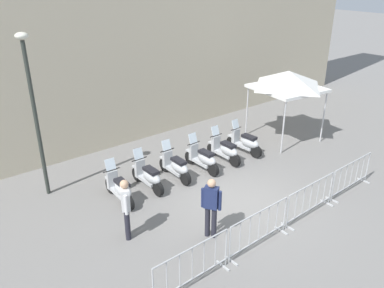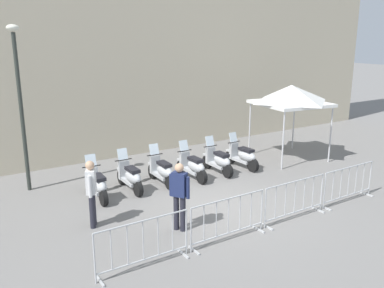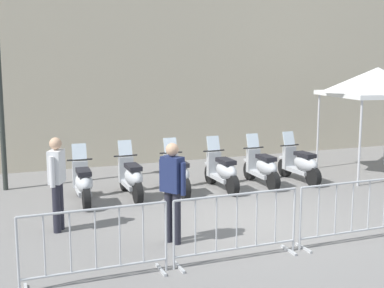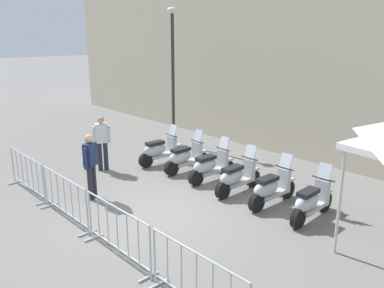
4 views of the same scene
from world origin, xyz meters
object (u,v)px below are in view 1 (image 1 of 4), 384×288
officer_near_row_end (211,205)px  barrier_segment_3 (351,176)px  motorcycle_4 (225,150)px  barrier_segment_1 (259,229)px  motorcycle_5 (245,142)px  barrier_segment_2 (310,199)px  street_lamp (33,101)px  barrier_segment_0 (192,267)px  motorcycle_0 (120,189)px  motorcycle_3 (203,159)px  officer_mid_plaza (126,206)px  canopy_tent (288,80)px  motorcycle_2 (176,167)px  motorcycle_1 (148,176)px

officer_near_row_end → barrier_segment_3: bearing=-3.9°
motorcycle_4 → barrier_segment_1: (-2.15, -4.46, 0.07)m
motorcycle_5 → barrier_segment_3: bearing=-74.7°
barrier_segment_2 → street_lamp: size_ratio=0.42×
barrier_segment_3 → street_lamp: street_lamp is taller
motorcycle_4 → barrier_segment_0: size_ratio=0.83×
barrier_segment_2 → officer_near_row_end: bearing=167.6°
barrier_segment_0 → officer_near_row_end: officer_near_row_end is taller
barrier_segment_1 → barrier_segment_2: (2.17, 0.31, 0.00)m
motorcycle_0 → motorcycle_3: bearing=7.8°
barrier_segment_0 → officer_mid_plaza: bearing=103.2°
barrier_segment_0 → street_lamp: size_ratio=0.42×
canopy_tent → barrier_segment_1: bearing=-138.0°
motorcycle_3 → barrier_segment_2: motorcycle_3 is taller
barrier_segment_0 → barrier_segment_3: size_ratio=1.00×
street_lamp → officer_near_row_end: bearing=-54.7°
barrier_segment_1 → street_lamp: size_ratio=0.42×
motorcycle_5 → barrier_segment_2: size_ratio=0.82×
motorcycle_0 → motorcycle_3: (3.29, 0.45, 0.00)m
motorcycle_2 → officer_near_row_end: officer_near_row_end is taller
motorcycle_2 → street_lamp: 4.94m
barrier_segment_3 → canopy_tent: (1.22, 4.38, 1.99)m
street_lamp → barrier_segment_3: bearing=-30.2°
motorcycle_0 → motorcycle_3: same height
barrier_segment_1 → barrier_segment_0: bearing=-171.9°
barrier_segment_2 → barrier_segment_3: size_ratio=1.00×
motorcycle_1 → barrier_segment_0: 4.52m
motorcycle_1 → officer_near_row_end: bearing=-83.9°
motorcycle_2 → barrier_segment_3: size_ratio=0.83×
motorcycle_2 → officer_near_row_end: (-0.76, -3.27, 0.53)m
barrier_segment_3 → motorcycle_3: bearing=131.9°
barrier_segment_0 → officer_near_row_end: size_ratio=1.21×
motorcycle_1 → barrier_segment_2: (3.33, -3.79, 0.07)m
motorcycle_0 → officer_near_row_end: (1.42, -2.86, 0.53)m
motorcycle_1 → canopy_tent: (6.72, 0.91, 2.06)m
motorcycle_3 → officer_near_row_end: 3.84m
motorcycle_4 → barrier_segment_1: motorcycle_4 is taller
motorcycle_4 → officer_near_row_end: bearing=-130.4°
officer_mid_plaza → motorcycle_4: bearing=26.1°
officer_mid_plaza → barrier_segment_3: bearing=-11.6°
motorcycle_1 → barrier_segment_3: motorcycle_1 is taller
motorcycle_1 → street_lamp: 4.15m
motorcycle_4 → street_lamp: (-6.18, 1.04, 2.63)m
motorcycle_2 → barrier_segment_1: bearing=-89.2°
motorcycle_5 → canopy_tent: canopy_tent is taller
barrier_segment_0 → street_lamp: (-1.87, 5.81, 2.56)m
barrier_segment_2 → motorcycle_2: bearing=119.6°
barrier_segment_0 → officer_near_row_end: bearing=43.5°
barrier_segment_1 → barrier_segment_2: size_ratio=1.00×
motorcycle_0 → street_lamp: bearing=137.0°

